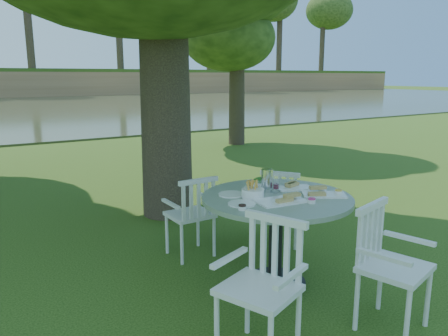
{
  "coord_description": "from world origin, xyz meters",
  "views": [
    {
      "loc": [
        -2.55,
        -3.85,
        1.86
      ],
      "look_at": [
        0.0,
        0.2,
        0.85
      ],
      "focal_mm": 35.0,
      "sensor_mm": 36.0,
      "label": 1
    }
  ],
  "objects": [
    {
      "name": "chair_nw",
      "position": [
        -0.53,
        -0.07,
        0.51
      ],
      "size": [
        0.44,
        0.41,
        0.86
      ],
      "rotation": [
        0.0,
        0.0,
        -3.13
      ],
      "color": "silver",
      "rests_on": "ground"
    },
    {
      "name": "chair_se",
      "position": [
        0.07,
        -1.91,
        0.55
      ],
      "size": [
        0.57,
        0.55,
        0.93
      ],
      "rotation": [
        0.0,
        0.0,
        0.26
      ],
      "color": "silver",
      "rests_on": "ground"
    },
    {
      "name": "ground",
      "position": [
        0.0,
        0.0,
        0.0
      ],
      "size": [
        140.0,
        140.0,
        0.0
      ],
      "primitive_type": "plane",
      "color": "#1D3A0C",
      "rests_on": "ground"
    },
    {
      "name": "tableware",
      "position": [
        -0.22,
        -0.91,
        0.87
      ],
      "size": [
        1.09,
        0.78,
        0.21
      ],
      "color": "white",
      "rests_on": "table"
    },
    {
      "name": "chair_ne",
      "position": [
        0.46,
        -0.27,
        0.5
      ],
      "size": [
        0.58,
        0.59,
        0.86
      ],
      "rotation": [
        0.0,
        0.0,
        -4.09
      ],
      "color": "silver",
      "rests_on": "ground"
    },
    {
      "name": "table",
      "position": [
        -0.2,
        -0.99,
        0.66
      ],
      "size": [
        1.32,
        1.32,
        0.83
      ],
      "color": "black",
      "rests_on": "ground"
    },
    {
      "name": "river",
      "position": [
        0.0,
        23.0,
        0.0
      ],
      "size": [
        100.0,
        28.0,
        0.12
      ],
      "primitive_type": "cube",
      "color": "#363D24",
      "rests_on": "ground"
    },
    {
      "name": "chair_sw",
      "position": [
        -0.86,
        -1.7,
        0.55
      ],
      "size": [
        0.58,
        0.6,
        0.94
      ],
      "rotation": [
        0.0,
        0.0,
        -1.2
      ],
      "color": "silver",
      "rests_on": "ground"
    }
  ]
}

